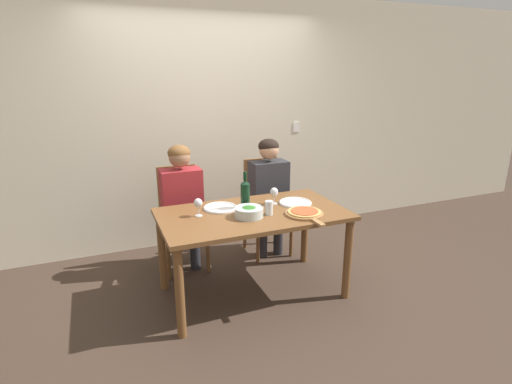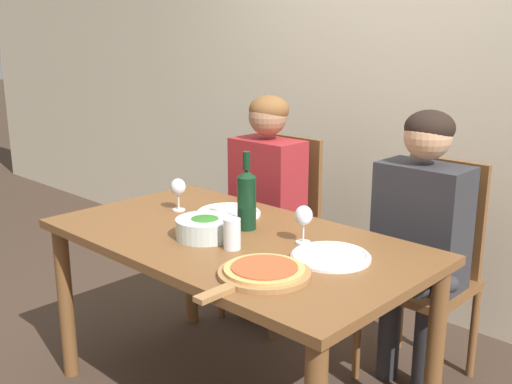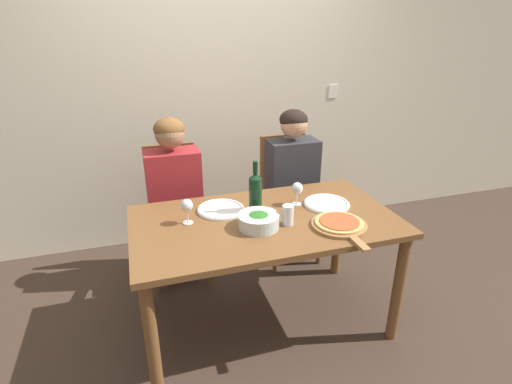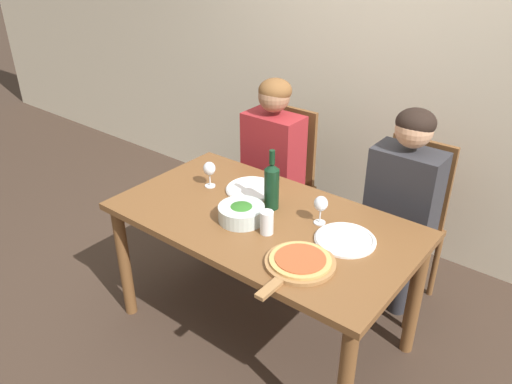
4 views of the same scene
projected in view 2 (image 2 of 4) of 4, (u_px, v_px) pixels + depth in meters
name	position (u px, v px, depth m)	size (l,w,h in m)	color
back_wall	(414.00, 72.00, 3.21)	(10.00, 0.06, 2.70)	beige
dining_table	(234.00, 260.00, 2.43)	(1.56, 0.86, 0.76)	brown
chair_left	(279.00, 222.00, 3.32)	(0.42, 0.42, 1.00)	brown
chair_right	(429.00, 264.00, 2.72)	(0.42, 0.42, 1.00)	brown
person_woman	(265.00, 188.00, 3.18)	(0.47, 0.51, 1.24)	#28282D
person_man	(420.00, 224.00, 2.58)	(0.47, 0.51, 1.24)	#28282D
wine_bottle	(247.00, 198.00, 2.46)	(0.08, 0.08, 0.33)	black
broccoli_bowl	(205.00, 228.00, 2.38)	(0.23, 0.23, 0.09)	silver
dinner_plate_left	(228.00, 213.00, 2.69)	(0.29, 0.29, 0.02)	white
dinner_plate_right	(331.00, 256.00, 2.16)	(0.29, 0.29, 0.02)	white
pizza_on_board	(263.00, 272.00, 2.00)	(0.31, 0.45, 0.04)	#9E7042
wine_glass_left	(178.00, 188.00, 2.73)	(0.07, 0.07, 0.15)	silver
wine_glass_right	(304.00, 217.00, 2.30)	(0.07, 0.07, 0.15)	silver
water_tumbler	(232.00, 234.00, 2.25)	(0.07, 0.07, 0.12)	silver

